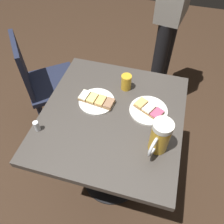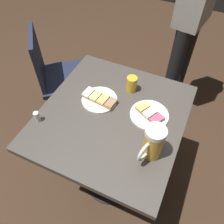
{
  "view_description": "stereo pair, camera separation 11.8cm",
  "coord_description": "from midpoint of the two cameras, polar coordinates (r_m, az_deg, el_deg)",
  "views": [
    {
      "loc": [
        -0.72,
        -0.2,
        1.69
      ],
      "look_at": [
        0.0,
        0.0,
        0.78
      ],
      "focal_mm": 36.89,
      "sensor_mm": 36.0,
      "label": 1
    },
    {
      "loc": [
        -0.68,
        -0.31,
        1.69
      ],
      "look_at": [
        0.0,
        0.0,
        0.78
      ],
      "focal_mm": 36.89,
      "sensor_mm": 36.0,
      "label": 2
    }
  ],
  "objects": [
    {
      "name": "cafe_chair",
      "position": [
        1.85,
        -18.48,
        7.31
      ],
      "size": [
        0.53,
        0.53,
        0.85
      ],
      "rotation": [
        0.0,
        0.0,
        -2.48
      ],
      "color": "#1E2338",
      "rests_on": "ground_plane"
    },
    {
      "name": "ground_plane",
      "position": [
        1.85,
        -1.89,
        -15.66
      ],
      "size": [
        6.0,
        6.0,
        0.0
      ],
      "primitive_type": "plane",
      "color": "#382619"
    },
    {
      "name": "patron_standing",
      "position": [
        1.83,
        13.0,
        24.25
      ],
      "size": [
        0.34,
        0.23,
        1.57
      ],
      "rotation": [
        0.0,
        0.0,
        2.98
      ],
      "color": "black",
      "rests_on": "ground_plane"
    },
    {
      "name": "beer_glass_small",
      "position": [
        1.29,
        0.94,
        7.28
      ],
      "size": [
        0.06,
        0.06,
        0.09
      ],
      "primitive_type": "cylinder",
      "color": "gold",
      "rests_on": "cafe_table"
    },
    {
      "name": "beer_mug",
      "position": [
        1.01,
        8.49,
        -6.39
      ],
      "size": [
        0.15,
        0.09,
        0.18
      ],
      "color": "gold",
      "rests_on": "cafe_table"
    },
    {
      "name": "plate_near",
      "position": [
        1.25,
        -6.53,
        2.67
      ],
      "size": [
        0.19,
        0.2,
        0.03
      ],
      "color": "white",
      "rests_on": "cafe_table"
    },
    {
      "name": "cafe_table",
      "position": [
        1.32,
        -2.55,
        -5.21
      ],
      "size": [
        0.78,
        0.73,
        0.76
      ],
      "color": "black",
      "rests_on": "ground_plane"
    },
    {
      "name": "plate_far",
      "position": [
        1.21,
        6.31,
        0.4
      ],
      "size": [
        0.2,
        0.2,
        0.03
      ],
      "color": "white",
      "rests_on": "cafe_table"
    },
    {
      "name": "salt_shaker",
      "position": [
        1.19,
        -20.9,
        -3.45
      ],
      "size": [
        0.03,
        0.03,
        0.06
      ],
      "primitive_type": "cylinder",
      "color": "silver",
      "rests_on": "cafe_table"
    }
  ]
}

